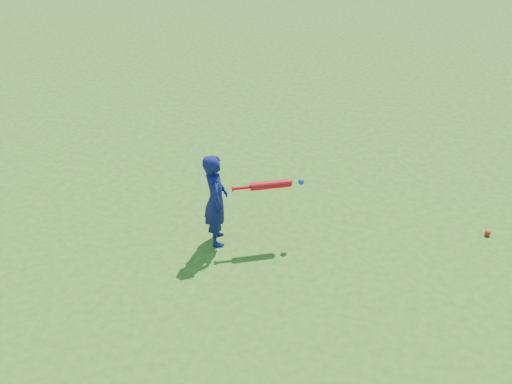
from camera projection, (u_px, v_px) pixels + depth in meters
The scene contains 4 objects.
ground at pixel (270, 223), 7.58m from camera, with size 80.00×80.00×0.00m, color #2D6016.
child at pixel (216, 200), 6.94m from camera, with size 0.45×0.30×1.24m, color #10154F.
ground_ball_red at pixel (488, 233), 7.34m from camera, with size 0.08×0.08×0.08m, color red.
bat_swing at pixel (273, 185), 6.91m from camera, with size 0.83×0.44×0.10m.
Camera 1 is at (1.38, -5.98, 4.48)m, focal length 40.00 mm.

